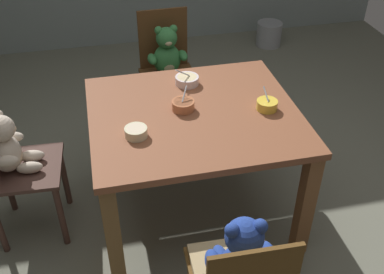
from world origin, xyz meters
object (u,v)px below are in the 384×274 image
teddy_chair_far_center (168,62)px  porridge_bowl_yellow_near_right (267,105)px  metal_pail (269,34)px  porridge_bowl_cream_near_left (136,132)px  teddy_chair_near_front (240,271)px  porridge_bowl_white_far_center (187,80)px  teddy_chair_near_left (10,156)px  porridge_bowl_terracotta_center (183,105)px  dining_table (194,130)px

teddy_chair_far_center → porridge_bowl_yellow_near_right: bearing=18.8°
teddy_chair_far_center → metal_pail: (1.27, 1.22, -0.43)m
porridge_bowl_cream_near_left → metal_pail: (1.62, 2.30, -0.63)m
teddy_chair_near_front → porridge_bowl_white_far_center: size_ratio=5.95×
teddy_chair_near_left → metal_pail: 3.11m
teddy_chair_near_front → teddy_chair_near_left: bearing=46.2°
porridge_bowl_white_far_center → porridge_bowl_terracotta_center: porridge_bowl_white_far_center is taller
metal_pail → porridge_bowl_yellow_near_right: bearing=-112.1°
teddy_chair_near_left → teddy_chair_far_center: teddy_chair_near_left is taller
teddy_chair_far_center → porridge_bowl_terracotta_center: bearing=-6.3°
teddy_chair_near_front → teddy_chair_far_center: 1.84m
teddy_chair_near_left → porridge_bowl_white_far_center: size_ratio=6.27×
porridge_bowl_cream_near_left → porridge_bowl_terracotta_center: bearing=34.1°
teddy_chair_near_left → porridge_bowl_cream_near_left: bearing=-15.5°
teddy_chair_near_front → metal_pail: size_ratio=3.35×
dining_table → porridge_bowl_white_far_center: (0.03, 0.30, 0.14)m
teddy_chair_far_center → metal_pail: 1.81m
dining_table → teddy_chair_near_left: teddy_chair_near_left is taller
teddy_chair_near_left → porridge_bowl_white_far_center: 1.06m
teddy_chair_far_center → porridge_bowl_white_far_center: (0.01, -0.63, 0.19)m
teddy_chair_far_center → porridge_bowl_yellow_near_right: size_ratio=7.32×
porridge_bowl_terracotta_center → porridge_bowl_cream_near_left: bearing=-145.9°
teddy_chair_far_center → teddy_chair_near_left: bearing=-51.5°
teddy_chair_near_front → metal_pail: 3.36m
teddy_chair_near_front → metal_pail: (1.31, 3.07, -0.43)m
teddy_chair_far_center → porridge_bowl_terracotta_center: teddy_chair_far_center is taller
teddy_chair_near_left → porridge_bowl_cream_near_left: size_ratio=7.93×
teddy_chair_near_front → porridge_bowl_terracotta_center: bearing=3.5°
teddy_chair_near_front → porridge_bowl_yellow_near_right: teddy_chair_near_front is taller
teddy_chair_near_left → porridge_bowl_terracotta_center: teddy_chair_near_left is taller
porridge_bowl_yellow_near_right → porridge_bowl_terracotta_center: porridge_bowl_terracotta_center is taller
porridge_bowl_cream_near_left → metal_pail: 2.88m
teddy_chair_near_left → teddy_chair_far_center: size_ratio=1.01×
porridge_bowl_yellow_near_right → metal_pail: (0.90, 2.21, -0.63)m
teddy_chair_near_left → porridge_bowl_cream_near_left: teddy_chair_near_left is taller
dining_table → teddy_chair_near_front: size_ratio=1.30×
metal_pail → dining_table: bearing=-120.9°
teddy_chair_near_front → porridge_bowl_terracotta_center: teddy_chair_near_front is taller
dining_table → porridge_bowl_white_far_center: porridge_bowl_white_far_center is taller
teddy_chair_near_front → teddy_chair_near_left: (-0.97, 0.99, -0.01)m
teddy_chair_near_left → porridge_bowl_white_far_center: bearing=15.8°
porridge_bowl_terracotta_center → metal_pail: porridge_bowl_terracotta_center is taller
dining_table → porridge_bowl_yellow_near_right: 0.42m
porridge_bowl_yellow_near_right → dining_table: bearing=171.7°
porridge_bowl_white_far_center → porridge_bowl_terracotta_center: 0.28m
dining_table → metal_pail: size_ratio=4.37×
porridge_bowl_terracotta_center → metal_pail: size_ratio=0.49×
dining_table → porridge_bowl_white_far_center: 0.34m
teddy_chair_near_left → porridge_bowl_terracotta_center: 0.96m
porridge_bowl_terracotta_center → teddy_chair_far_center: bearing=85.5°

